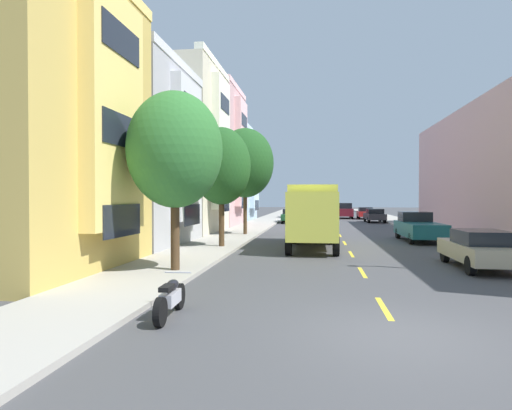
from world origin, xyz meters
TOP-DOWN VIEW (x-y plane):
  - ground_plane at (0.00, 30.00)m, footprint 160.00×160.00m
  - sidewalk_left at (-7.10, 28.00)m, footprint 3.20×120.00m
  - sidewalk_right at (7.10, 28.00)m, footprint 3.20×120.00m
  - lane_centerline_dashes at (0.00, 24.50)m, footprint 0.14×47.20m
  - townhouse_second_dove_grey at (-14.24, 13.96)m, footprint 11.89×8.24m
  - townhouse_third_cream at (-14.33, 22.40)m, footprint 12.08×8.24m
  - townhouse_fourth_rose at (-14.35, 30.83)m, footprint 12.11×8.24m
  - townhouse_fifth_powder_blue at (-14.27, 39.27)m, footprint 11.97×8.24m
  - street_tree_nearest at (-6.40, 5.86)m, footprint 3.26×3.26m
  - street_tree_second at (-6.40, 13.28)m, footprint 2.98×2.98m
  - street_tree_third at (-6.40, 20.70)m, footprint 3.86×3.86m
  - delivery_box_truck at (-1.80, 14.60)m, footprint 2.42×8.15m
  - parked_sedan_charcoal at (4.43, 38.82)m, footprint 1.90×4.54m
  - parked_sedan_forest at (-4.24, 36.60)m, footprint 1.87×4.53m
  - parked_suv_navy at (-4.39, 46.64)m, footprint 2.05×4.84m
  - parked_pickup_teal at (4.49, 18.80)m, footprint 2.13×5.35m
  - parked_sedan_champagne at (4.35, 8.40)m, footprint 1.82×4.51m
  - parked_sedan_red at (4.25, 46.35)m, footprint 1.92×4.54m
  - moving_burgundy_sedan at (1.80, 47.40)m, footprint 1.95×4.80m
  - parked_motorcycle at (-4.75, 0.56)m, footprint 0.62×2.05m

SIDE VIEW (x-z plane):
  - ground_plane at x=0.00m, z-range 0.00..0.00m
  - lane_centerline_dashes at x=0.00m, z-range 0.00..0.01m
  - sidewalk_left at x=-7.10m, z-range 0.00..0.14m
  - sidewalk_right at x=7.10m, z-range 0.00..0.14m
  - parked_motorcycle at x=-4.75m, z-range -0.04..0.86m
  - parked_sedan_charcoal at x=4.43m, z-range 0.03..1.46m
  - parked_sedan_forest at x=-4.24m, z-range 0.03..1.46m
  - parked_sedan_champagne at x=4.35m, z-range 0.03..1.46m
  - parked_sedan_red at x=4.25m, z-range 0.03..1.46m
  - parked_pickup_teal at x=4.49m, z-range -0.04..1.69m
  - parked_suv_navy at x=-4.39m, z-range 0.02..1.95m
  - moving_burgundy_sedan at x=1.80m, z-range 0.02..1.95m
  - delivery_box_truck at x=-1.80m, z-range 0.24..3.49m
  - street_tree_second at x=-6.40m, z-range 1.18..7.24m
  - street_tree_nearest at x=-6.40m, z-range 1.19..7.30m
  - townhouse_second_dove_grey at x=-14.24m, z-range -0.20..9.70m
  - townhouse_fifth_powder_blue at x=-14.27m, z-range -0.20..10.07m
  - street_tree_third at x=-6.40m, z-range 1.37..8.53m
  - townhouse_third_cream at x=-14.33m, z-range -0.20..12.20m
  - townhouse_fourth_rose at x=-14.35m, z-range -0.20..12.51m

